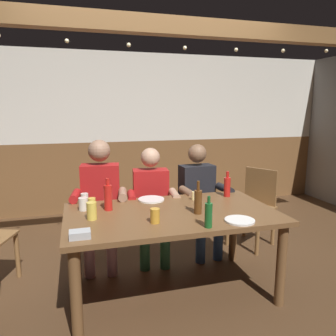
{
  "coord_description": "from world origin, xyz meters",
  "views": [
    {
      "loc": [
        -0.74,
        -2.39,
        1.59
      ],
      "look_at": [
        0.0,
        0.23,
        1.08
      ],
      "focal_mm": 34.88,
      "sensor_mm": 36.0,
      "label": 1
    }
  ],
  "objects_px": {
    "person_2": "(200,194)",
    "plate_1": "(151,199)",
    "dining_table": "(172,223)",
    "condiment_caddy": "(80,234)",
    "bottle_3": "(209,215)",
    "chair_empty_near_left": "(255,204)",
    "pint_glass_3": "(92,211)",
    "pint_glass_1": "(92,205)",
    "plate_0": "(240,220)",
    "bottle_2": "(227,186)",
    "pint_glass_4": "(83,204)",
    "bottle_0": "(108,197)",
    "table_candle": "(194,196)",
    "person_0": "(100,197)",
    "pint_glass_0": "(85,200)",
    "pint_glass_2": "(155,216)",
    "person_1": "(152,199)",
    "bottle_1": "(198,201)"
  },
  "relations": [
    {
      "from": "plate_1",
      "to": "pint_glass_0",
      "type": "bearing_deg",
      "value": -179.22
    },
    {
      "from": "pint_glass_1",
      "to": "pint_glass_3",
      "type": "height_order",
      "value": "pint_glass_3"
    },
    {
      "from": "pint_glass_0",
      "to": "pint_glass_1",
      "type": "height_order",
      "value": "pint_glass_1"
    },
    {
      "from": "condiment_caddy",
      "to": "pint_glass_0",
      "type": "xyz_separation_m",
      "value": [
        0.05,
        0.74,
        0.03
      ]
    },
    {
      "from": "pint_glass_3",
      "to": "pint_glass_1",
      "type": "bearing_deg",
      "value": 86.72
    },
    {
      "from": "person_2",
      "to": "plate_0",
      "type": "xyz_separation_m",
      "value": [
        -0.09,
        -1.08,
        0.08
      ]
    },
    {
      "from": "bottle_0",
      "to": "bottle_3",
      "type": "bearing_deg",
      "value": -42.64
    },
    {
      "from": "bottle_3",
      "to": "pint_glass_4",
      "type": "relative_size",
      "value": 2.16
    },
    {
      "from": "pint_glass_3",
      "to": "person_1",
      "type": "bearing_deg",
      "value": 48.5
    },
    {
      "from": "bottle_3",
      "to": "pint_glass_0",
      "type": "relative_size",
      "value": 2.1
    },
    {
      "from": "bottle_0",
      "to": "bottle_1",
      "type": "height_order",
      "value": "bottle_0"
    },
    {
      "from": "table_candle",
      "to": "plate_1",
      "type": "bearing_deg",
      "value": 165.39
    },
    {
      "from": "bottle_3",
      "to": "pint_glass_4",
      "type": "bearing_deg",
      "value": 142.57
    },
    {
      "from": "dining_table",
      "to": "bottle_2",
      "type": "height_order",
      "value": "bottle_2"
    },
    {
      "from": "bottle_2",
      "to": "dining_table",
      "type": "bearing_deg",
      "value": -154.44
    },
    {
      "from": "person_1",
      "to": "chair_empty_near_left",
      "type": "distance_m",
      "value": 1.26
    },
    {
      "from": "condiment_caddy",
      "to": "bottle_1",
      "type": "distance_m",
      "value": 0.98
    },
    {
      "from": "person_1",
      "to": "condiment_caddy",
      "type": "distance_m",
      "value": 1.31
    },
    {
      "from": "bottle_1",
      "to": "pint_glass_3",
      "type": "xyz_separation_m",
      "value": [
        -0.84,
        0.09,
        -0.04
      ]
    },
    {
      "from": "chair_empty_near_left",
      "to": "condiment_caddy",
      "type": "xyz_separation_m",
      "value": [
        -1.98,
        -1.11,
        0.28
      ]
    },
    {
      "from": "pint_glass_2",
      "to": "pint_glass_4",
      "type": "bearing_deg",
      "value": 137.84
    },
    {
      "from": "pint_glass_1",
      "to": "chair_empty_near_left",
      "type": "bearing_deg",
      "value": 17.05
    },
    {
      "from": "dining_table",
      "to": "pint_glass_3",
      "type": "distance_m",
      "value": 0.67
    },
    {
      "from": "pint_glass_4",
      "to": "person_2",
      "type": "bearing_deg",
      "value": 20.89
    },
    {
      "from": "person_2",
      "to": "condiment_caddy",
      "type": "distance_m",
      "value": 1.67
    },
    {
      "from": "pint_glass_0",
      "to": "pint_glass_1",
      "type": "relative_size",
      "value": 0.92
    },
    {
      "from": "condiment_caddy",
      "to": "pint_glass_4",
      "type": "bearing_deg",
      "value": 86.37
    },
    {
      "from": "pint_glass_3",
      "to": "bottle_3",
      "type": "bearing_deg",
      "value": -26.71
    },
    {
      "from": "table_candle",
      "to": "plate_0",
      "type": "xyz_separation_m",
      "value": [
        0.14,
        -0.65,
        -0.03
      ]
    },
    {
      "from": "table_candle",
      "to": "pint_glass_4",
      "type": "xyz_separation_m",
      "value": [
        -1.01,
        -0.04,
        0.01
      ]
    },
    {
      "from": "plate_0",
      "to": "pint_glass_4",
      "type": "distance_m",
      "value": 1.3
    },
    {
      "from": "pint_glass_1",
      "to": "pint_glass_4",
      "type": "bearing_deg",
      "value": 133.3
    },
    {
      "from": "person_2",
      "to": "plate_1",
      "type": "height_order",
      "value": "person_2"
    },
    {
      "from": "plate_0",
      "to": "bottle_0",
      "type": "distance_m",
      "value": 1.1
    },
    {
      "from": "bottle_1",
      "to": "pint_glass_2",
      "type": "xyz_separation_m",
      "value": [
        -0.39,
        -0.12,
        -0.05
      ]
    },
    {
      "from": "condiment_caddy",
      "to": "bottle_0",
      "type": "xyz_separation_m",
      "value": [
        0.24,
        0.55,
        0.09
      ]
    },
    {
      "from": "dining_table",
      "to": "condiment_caddy",
      "type": "height_order",
      "value": "condiment_caddy"
    },
    {
      "from": "plate_0",
      "to": "bottle_3",
      "type": "bearing_deg",
      "value": -169.68
    },
    {
      "from": "person_1",
      "to": "bottle_0",
      "type": "bearing_deg",
      "value": 53.45
    },
    {
      "from": "condiment_caddy",
      "to": "pint_glass_1",
      "type": "relative_size",
      "value": 1.16
    },
    {
      "from": "person_0",
      "to": "chair_empty_near_left",
      "type": "height_order",
      "value": "person_0"
    },
    {
      "from": "condiment_caddy",
      "to": "plate_1",
      "type": "height_order",
      "value": "condiment_caddy"
    },
    {
      "from": "plate_0",
      "to": "pint_glass_3",
      "type": "distance_m",
      "value": 1.14
    },
    {
      "from": "person_2",
      "to": "bottle_0",
      "type": "xyz_separation_m",
      "value": [
        -1.03,
        -0.53,
        0.19
      ]
    },
    {
      "from": "dining_table",
      "to": "person_0",
      "type": "bearing_deg",
      "value": 126.39
    },
    {
      "from": "dining_table",
      "to": "pint_glass_3",
      "type": "relative_size",
      "value": 12.7
    },
    {
      "from": "condiment_caddy",
      "to": "bottle_3",
      "type": "height_order",
      "value": "bottle_3"
    },
    {
      "from": "plate_0",
      "to": "bottle_2",
      "type": "relative_size",
      "value": 0.92
    },
    {
      "from": "chair_empty_near_left",
      "to": "pint_glass_3",
      "type": "xyz_separation_m",
      "value": [
        -1.88,
        -0.76,
        0.32
      ]
    },
    {
      "from": "plate_1",
      "to": "bottle_1",
      "type": "xyz_separation_m",
      "value": [
        0.28,
        -0.48,
        0.1
      ]
    }
  ]
}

